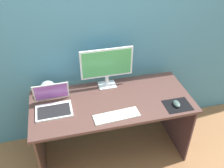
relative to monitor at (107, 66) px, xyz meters
The scene contains 9 objects.
ground_plane 1.02m from the monitor, 92.42° to the right, with size 8.00×8.00×0.00m, color #976540.
wall_back 0.32m from the monitor, 93.39° to the left, with size 6.00×0.04×2.50m, color teal.
desk 0.47m from the monitor, 92.42° to the right, with size 1.56×0.70×0.74m.
monitor is the anchor object (origin of this frame).
laptop 0.64m from the monitor, 157.42° to the right, with size 0.34×0.30×0.23m.
fishbowl 0.62m from the monitor, behind, with size 0.16×0.16×0.16m, color silver.
keyboard_external 0.54m from the monitor, 92.47° to the right, with size 0.42×0.13×0.01m, color white.
mousepad 0.79m from the monitor, 39.22° to the right, with size 0.25×0.20×0.00m, color black.
mouse 0.77m from the monitor, 39.60° to the right, with size 0.06×0.10×0.04m, color #465956.
Camera 1 is at (-0.44, -1.80, 2.27)m, focal length 39.57 mm.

